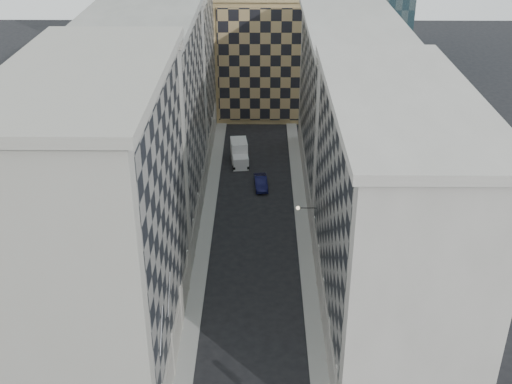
{
  "coord_description": "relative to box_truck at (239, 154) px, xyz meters",
  "views": [
    {
      "loc": [
        0.63,
        -29.16,
        35.82
      ],
      "look_at": [
        0.29,
        14.79,
        12.73
      ],
      "focal_mm": 45.0,
      "sensor_mm": 36.0,
      "label": 1
    }
  ],
  "objects": [
    {
      "name": "bldg_right_b",
      "position": [
        13.04,
        -5.52,
        8.63
      ],
      "size": [
        10.8,
        28.8,
        19.7
      ],
      "color": "#A7A299",
      "rests_on": "ground"
    },
    {
      "name": "bldg_right_a",
      "position": [
        13.02,
        -32.52,
        9.1
      ],
      "size": [
        10.8,
        26.8,
        20.7
      ],
      "color": "#A7A299",
      "rests_on": "ground"
    },
    {
      "name": "tan_block",
      "position": [
        4.15,
        20.38,
        8.21
      ],
      "size": [
        16.8,
        14.8,
        18.8
      ],
      "color": "#9F8754",
      "rests_on": "ground"
    },
    {
      "name": "flagpoles_left",
      "position": [
        -3.75,
        -41.52,
        6.78
      ],
      "size": [
        0.1,
        6.33,
        2.33
      ],
      "color": "gray",
      "rests_on": "ground"
    },
    {
      "name": "dark_car",
      "position": [
        2.82,
        -7.32,
        -0.52
      ],
      "size": [
        1.83,
        4.34,
        1.39
      ],
      "primitive_type": "imported",
      "rotation": [
        0.0,
        0.0,
        0.09
      ],
      "color": "#0F113A",
      "rests_on": "ground"
    },
    {
      "name": "bracket_lamp",
      "position": [
        6.52,
        -23.52,
        4.98
      ],
      "size": [
        1.98,
        0.36,
        0.36
      ],
      "color": "black",
      "rests_on": "ground"
    },
    {
      "name": "sidewalk_west",
      "position": [
        -3.1,
        -17.52,
        -1.15
      ],
      "size": [
        1.5,
        100.0,
        0.15
      ],
      "primitive_type": "cube",
      "color": "#989892",
      "rests_on": "ground"
    },
    {
      "name": "box_truck",
      "position": [
        0.0,
        0.0,
        0.0
      ],
      "size": [
        2.63,
        5.31,
        2.81
      ],
      "rotation": [
        0.0,
        0.0,
        0.11
      ],
      "color": "silver",
      "rests_on": "ground"
    },
    {
      "name": "bldg_left_a",
      "position": [
        -8.74,
        -36.52,
        10.6
      ],
      "size": [
        10.8,
        22.8,
        23.7
      ],
      "color": "#A29D91",
      "rests_on": "ground"
    },
    {
      "name": "bldg_left_c",
      "position": [
        -8.73,
        7.48,
        9.6
      ],
      "size": [
        10.8,
        22.8,
        21.7
      ],
      "color": "#A29D91",
      "rests_on": "ground"
    },
    {
      "name": "bldg_left_b",
      "position": [
        -8.74,
        -14.52,
        10.1
      ],
      "size": [
        10.8,
        22.8,
        22.7
      ],
      "color": "gray",
      "rests_on": "ground"
    },
    {
      "name": "sidewalk_east",
      "position": [
        7.4,
        -17.52,
        -1.15
      ],
      "size": [
        1.5,
        100.0,
        0.15
      ],
      "primitive_type": "cube",
      "color": "#989892",
      "rests_on": "ground"
    }
  ]
}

